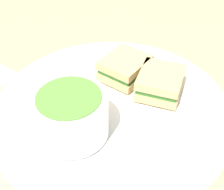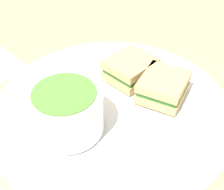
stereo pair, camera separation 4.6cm
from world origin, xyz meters
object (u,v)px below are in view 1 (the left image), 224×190
(soup_bowl, at_px, (71,115))
(sandwich_half_far, at_px, (125,67))
(sandwich_half_near, at_px, (160,83))
(spoon, at_px, (43,104))

(soup_bowl, xyz_separation_m, sandwich_half_far, (-0.06, 0.13, -0.01))
(sandwich_half_near, xyz_separation_m, sandwich_half_far, (-0.06, -0.02, 0.00))
(soup_bowl, xyz_separation_m, sandwich_half_near, (-0.00, 0.16, -0.01))
(soup_bowl, distance_m, spoon, 0.08)
(soup_bowl, bearing_deg, spoon, -169.88)
(soup_bowl, distance_m, sandwich_half_far, 0.15)
(sandwich_half_near, bearing_deg, sandwich_half_far, -159.88)
(spoon, relative_size, sandwich_half_far, 1.14)
(spoon, height_order, sandwich_half_far, sandwich_half_far)
(spoon, relative_size, sandwich_half_near, 1.07)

